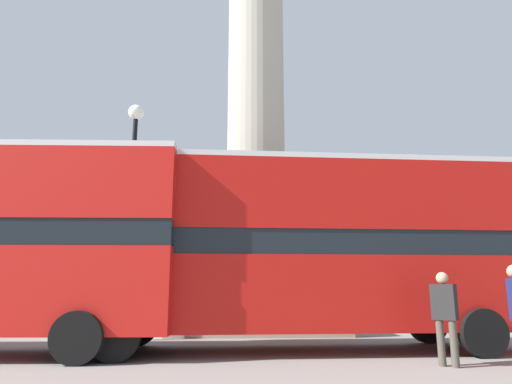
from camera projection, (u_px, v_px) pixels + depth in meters
The scene contains 6 objects.
ground_plane at pixel (256, 330), 15.89m from camera, with size 200.00×200.00×0.00m, color gray.
monument_column at pixel (256, 156), 17.19m from camera, with size 5.60×5.60×18.64m.
bus_a at pixel (293, 246), 10.90m from camera, with size 10.89×3.29×4.36m.
equestrian_statue at pixel (507, 287), 19.43m from camera, with size 4.32×3.44×5.62m.
street_lamp at pixel (131, 194), 13.36m from camera, with size 0.47×0.47×6.90m.
pedestrian_by_plinth at pixel (445, 313), 8.55m from camera, with size 0.44×0.45×1.72m.
Camera 1 is at (-0.57, -16.53, 1.41)m, focal length 32.00 mm.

